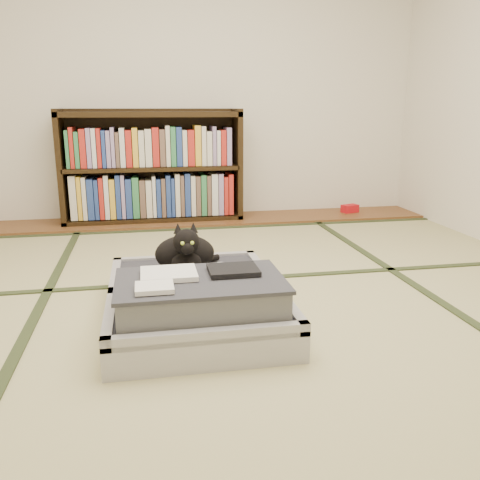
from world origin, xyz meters
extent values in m
plane|color=#C1BC80|center=(0.00, 0.00, 0.00)|extent=(4.50, 4.50, 0.00)
cube|color=brown|center=(0.00, 2.00, 0.01)|extent=(4.00, 0.50, 0.02)
cube|color=red|center=(1.41, 2.03, 0.06)|extent=(0.17, 0.13, 0.07)
plane|color=silver|center=(0.00, 2.25, 1.20)|extent=(4.00, 0.00, 4.00)
cube|color=#2D381E|center=(-1.00, 0.00, 0.00)|extent=(0.05, 4.50, 0.01)
cube|color=#2D381E|center=(1.00, 0.00, 0.00)|extent=(0.05, 4.50, 0.01)
cube|color=#2D381E|center=(0.00, 0.40, 0.00)|extent=(4.00, 0.05, 0.01)
cube|color=#2D381E|center=(0.00, 1.70, 0.00)|extent=(4.00, 0.05, 0.01)
cube|color=black|center=(-1.12, 2.07, 0.47)|extent=(0.04, 0.35, 0.97)
cube|color=black|center=(0.35, 2.07, 0.47)|extent=(0.04, 0.35, 0.97)
cube|color=black|center=(-0.38, 2.07, 0.03)|extent=(1.51, 0.35, 0.04)
cube|color=black|center=(-0.38, 2.07, 0.91)|extent=(1.51, 0.35, 0.04)
cube|color=black|center=(-0.38, 2.07, 0.47)|extent=(1.45, 0.35, 0.03)
cube|color=black|center=(-0.38, 2.23, 0.47)|extent=(1.51, 0.02, 0.97)
cube|color=gray|center=(-0.38, 2.05, 0.25)|extent=(1.36, 0.24, 0.41)
cube|color=gray|center=(-0.38, 2.05, 0.66)|extent=(1.36, 0.24, 0.37)
cube|color=#9E9DA1|center=(-0.25, -0.37, 0.07)|extent=(0.78, 0.52, 0.14)
cube|color=#2B2C33|center=(-0.25, -0.37, 0.10)|extent=(0.70, 0.44, 0.10)
cube|color=#9E9DA1|center=(-0.25, -0.61, 0.14)|extent=(0.78, 0.04, 0.05)
cube|color=#9E9DA1|center=(-0.25, -0.13, 0.14)|extent=(0.78, 0.04, 0.05)
cube|color=#9E9DA1|center=(-0.62, -0.37, 0.14)|extent=(0.04, 0.52, 0.05)
cube|color=#9E9DA1|center=(0.12, -0.37, 0.14)|extent=(0.04, 0.52, 0.05)
cube|color=#9E9DA1|center=(-0.25, 0.15, 0.07)|extent=(0.78, 0.52, 0.14)
cube|color=#2B2C33|center=(-0.25, 0.15, 0.10)|extent=(0.70, 0.44, 0.10)
cube|color=#9E9DA1|center=(-0.25, -0.09, 0.14)|extent=(0.78, 0.04, 0.05)
cube|color=#9E9DA1|center=(-0.25, 0.39, 0.14)|extent=(0.78, 0.04, 0.05)
cube|color=#9E9DA1|center=(-0.62, 0.15, 0.14)|extent=(0.04, 0.52, 0.05)
cube|color=#9E9DA1|center=(0.12, 0.15, 0.14)|extent=(0.04, 0.52, 0.05)
cylinder|color=black|center=(-0.25, -0.11, 0.15)|extent=(0.70, 0.03, 0.03)
cube|color=gray|center=(-0.25, -0.37, 0.20)|extent=(0.67, 0.41, 0.14)
cube|color=#313238|center=(-0.25, -0.37, 0.28)|extent=(0.69, 0.43, 0.02)
cube|color=white|center=(-0.38, -0.32, 0.30)|extent=(0.23, 0.19, 0.02)
cube|color=black|center=(-0.11, -0.32, 0.30)|extent=(0.21, 0.17, 0.02)
cube|color=white|center=(-0.44, -0.47, 0.30)|extent=(0.15, 0.13, 0.02)
cube|color=white|center=(-0.48, -0.62, 0.07)|extent=(0.06, 0.01, 0.04)
cube|color=white|center=(-0.36, -0.62, 0.06)|extent=(0.05, 0.01, 0.04)
cube|color=orange|center=(0.01, -0.62, 0.07)|extent=(0.05, 0.01, 0.04)
cube|color=#197F33|center=(-0.06, -0.62, 0.10)|extent=(0.04, 0.01, 0.03)
ellipsoid|color=black|center=(-0.27, 0.16, 0.24)|extent=(0.30, 0.20, 0.19)
ellipsoid|color=black|center=(-0.27, 0.07, 0.22)|extent=(0.15, 0.11, 0.11)
ellipsoid|color=black|center=(-0.27, 0.04, 0.34)|extent=(0.13, 0.12, 0.12)
sphere|color=black|center=(-0.27, -0.01, 0.32)|extent=(0.06, 0.06, 0.06)
cone|color=black|center=(-0.31, 0.06, 0.40)|extent=(0.05, 0.06, 0.06)
cone|color=black|center=(-0.24, 0.06, 0.40)|extent=(0.05, 0.06, 0.06)
sphere|color=#A5BF33|center=(-0.30, -0.02, 0.34)|extent=(0.02, 0.02, 0.02)
sphere|color=#A5BF33|center=(-0.25, -0.02, 0.34)|extent=(0.02, 0.02, 0.02)
cylinder|color=black|center=(-0.17, 0.25, 0.18)|extent=(0.18, 0.11, 0.03)
torus|color=white|center=(-0.09, 0.17, 0.16)|extent=(0.11, 0.11, 0.01)
torus|color=white|center=(-0.09, 0.16, 0.17)|extent=(0.09, 0.09, 0.01)
camera|label=1|loc=(-0.46, -2.33, 0.96)|focal=38.00mm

